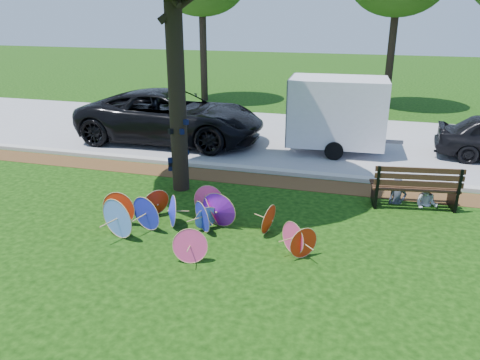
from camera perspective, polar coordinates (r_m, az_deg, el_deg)
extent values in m
plane|color=black|center=(9.60, -6.19, -8.77)|extent=(90.00, 90.00, 0.00)
cube|color=#472D16|center=(13.50, 0.84, 0.18)|extent=(90.00, 1.00, 0.01)
cube|color=#B7B5AD|center=(14.12, 1.57, 1.32)|extent=(90.00, 0.30, 0.12)
cube|color=gray|center=(18.01, 4.84, 5.28)|extent=(90.00, 8.00, 0.01)
cylinder|color=black|center=(12.12, -7.77, 11.92)|extent=(0.44, 0.44, 5.84)
cone|color=#282FDC|center=(10.27, -4.38, -4.43)|extent=(0.63, 0.63, 0.73)
cone|color=#D81164|center=(10.65, -3.24, -3.46)|extent=(0.63, 0.82, 0.71)
cone|color=purple|center=(10.38, -2.75, -3.74)|extent=(0.87, 0.38, 0.85)
cone|color=#EC3D7D|center=(10.90, -3.92, -2.72)|extent=(0.80, 0.26, 0.79)
cone|color=#6089F8|center=(10.40, -4.22, -4.52)|extent=(0.55, 0.57, 0.58)
cone|color=red|center=(10.16, 3.75, -4.83)|extent=(0.35, 0.71, 0.69)
cone|color=red|center=(11.13, -10.12, -2.79)|extent=(0.61, 0.68, 0.69)
cone|color=red|center=(10.91, -14.45, -3.29)|extent=(0.80, 0.17, 0.80)
cone|color=red|center=(9.33, 7.59, -7.51)|extent=(0.53, 0.51, 0.64)
cone|color=#EC3D7D|center=(9.15, -6.06, -7.83)|extent=(0.73, 0.38, 0.70)
cone|color=#282FDC|center=(10.50, -11.17, -3.94)|extent=(0.82, 0.44, 0.82)
cone|color=#6089F8|center=(10.29, -14.49, -4.47)|extent=(0.90, 0.45, 0.91)
cone|color=#282FDC|center=(10.59, -8.46, -3.78)|extent=(0.56, 0.72, 0.74)
cone|color=#EC3D7D|center=(9.45, 6.68, -6.96)|extent=(0.58, 0.54, 0.69)
imported|color=black|center=(17.32, -8.35, 7.68)|extent=(6.75, 3.20, 1.86)
cube|color=white|center=(16.11, 11.77, 8.22)|extent=(3.23, 2.14, 2.79)
imported|color=#3D4153|center=(12.26, 18.87, 0.11)|extent=(0.55, 0.45, 1.29)
imported|color=silver|center=(12.35, 22.06, -0.53)|extent=(0.66, 0.59, 1.14)
cylinder|color=black|center=(25.05, -4.48, 15.31)|extent=(0.36, 0.36, 5.00)
cylinder|color=black|center=(24.36, 17.90, 14.29)|extent=(0.36, 0.36, 5.00)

